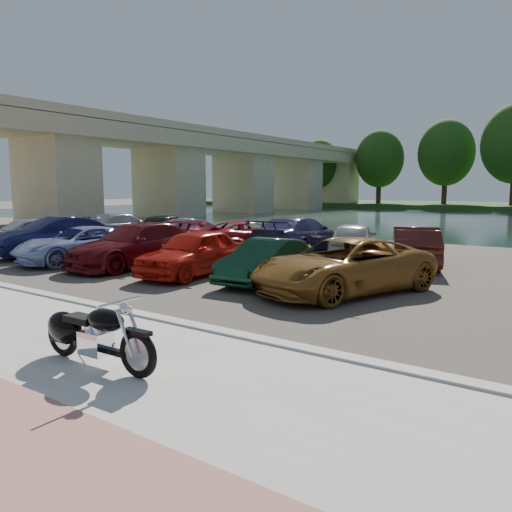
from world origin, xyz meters
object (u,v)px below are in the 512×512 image
Objects in this scene: car_1 at (54,237)px; car_2 at (81,245)px; car_0 at (27,234)px; motorcycle at (88,333)px.

car_1 is 0.99× the size of car_2.
car_1 is at bearing -3.66° from car_0.
car_2 is at bearing -1.85° from car_1.
car_0 is 0.92× the size of car_1.
car_1 reaches higher than car_2.
car_2 is (5.01, -0.85, -0.08)m from car_0.
car_1 reaches higher than motorcycle.
motorcycle is at bearing -21.03° from car_1.
car_0 is at bearing -177.64° from car_1.
car_1 is at bearing 147.25° from motorcycle.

